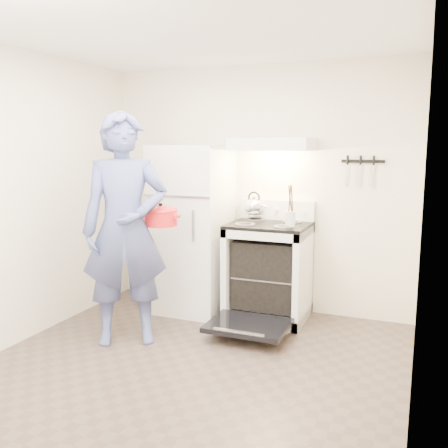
{
  "coord_description": "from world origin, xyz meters",
  "views": [
    {
      "loc": [
        1.61,
        -3.1,
        1.72
      ],
      "look_at": [
        -0.05,
        1.0,
        1.0
      ],
      "focal_mm": 40.0,
      "sensor_mm": 36.0,
      "label": 1
    }
  ],
  "objects_px": {
    "tea_kettle": "(254,206)",
    "person": "(125,230)",
    "dutch_oven": "(161,218)",
    "refrigerator": "(193,229)",
    "stove_body": "(268,273)"
  },
  "relations": [
    {
      "from": "tea_kettle",
      "to": "person",
      "type": "xyz_separation_m",
      "value": [
        -0.74,
        -1.23,
        -0.1
      ]
    },
    {
      "from": "refrigerator",
      "to": "tea_kettle",
      "type": "bearing_deg",
      "value": 21.35
    },
    {
      "from": "dutch_oven",
      "to": "refrigerator",
      "type": "bearing_deg",
      "value": 94.58
    },
    {
      "from": "tea_kettle",
      "to": "dutch_oven",
      "type": "distance_m",
      "value": 1.13
    },
    {
      "from": "refrigerator",
      "to": "dutch_oven",
      "type": "relative_size",
      "value": 4.73
    },
    {
      "from": "dutch_oven",
      "to": "person",
      "type": "bearing_deg",
      "value": -132.75
    },
    {
      "from": "tea_kettle",
      "to": "stove_body",
      "type": "bearing_deg",
      "value": -41.99
    },
    {
      "from": "stove_body",
      "to": "tea_kettle",
      "type": "relative_size",
      "value": 3.26
    },
    {
      "from": "stove_body",
      "to": "person",
      "type": "bearing_deg",
      "value": -133.22
    },
    {
      "from": "person",
      "to": "stove_body",
      "type": "bearing_deg",
      "value": 15.03
    },
    {
      "from": "tea_kettle",
      "to": "dutch_oven",
      "type": "xyz_separation_m",
      "value": [
        -0.52,
        -1.0,
        -0.02
      ]
    },
    {
      "from": "refrigerator",
      "to": "stove_body",
      "type": "height_order",
      "value": "refrigerator"
    },
    {
      "from": "refrigerator",
      "to": "person",
      "type": "distance_m",
      "value": 1.02
    },
    {
      "from": "tea_kettle",
      "to": "dutch_oven",
      "type": "bearing_deg",
      "value": -117.69
    },
    {
      "from": "stove_body",
      "to": "dutch_oven",
      "type": "xyz_separation_m",
      "value": [
        -0.75,
        -0.79,
        0.61
      ]
    }
  ]
}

